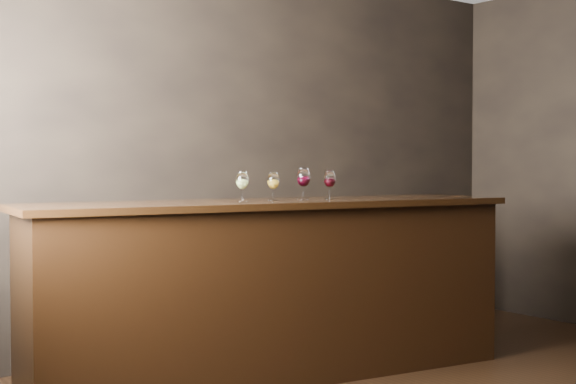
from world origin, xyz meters
TOP-DOWN VIEW (x-y plane):
  - room_shell at (-0.23, 0.11)m, footprint 5.02×4.52m
  - bar_counter at (-0.45, 1.27)m, footprint 3.07×1.05m
  - bar_top at (-0.45, 1.27)m, footprint 3.18×1.14m
  - back_bar_shelf at (-0.03, 2.03)m, footprint 2.77×0.40m
  - glass_white at (-0.66, 1.31)m, footprint 0.08×0.08m
  - glass_amber at (-0.44, 1.30)m, footprint 0.07×0.07m
  - glass_red_a at (-0.23, 1.26)m, footprint 0.09×0.09m
  - glass_red_b at (-0.04, 1.24)m, footprint 0.08×0.08m

SIDE VIEW (x-z plane):
  - back_bar_shelf at x=-0.03m, z-range 0.00..1.00m
  - bar_counter at x=-0.45m, z-range 0.00..1.05m
  - bar_top at x=-0.45m, z-range 1.05..1.10m
  - glass_amber at x=-0.44m, z-range 1.13..1.30m
  - glass_white at x=-0.66m, z-range 1.13..1.31m
  - glass_red_b at x=-0.04m, z-range 1.13..1.31m
  - glass_red_a at x=-0.23m, z-range 1.13..1.33m
  - room_shell at x=-0.23m, z-range 0.40..3.21m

